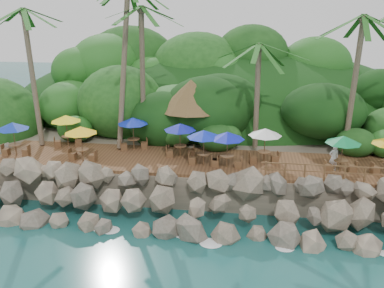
# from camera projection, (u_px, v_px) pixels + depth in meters

# --- Properties ---
(ground) EXTENTS (140.00, 140.00, 0.00)m
(ground) POSITION_uv_depth(u_px,v_px,m) (176.00, 239.00, 22.35)
(ground) COLOR #19514F
(ground) RESTS_ON ground
(land_base) EXTENTS (32.00, 25.20, 2.10)m
(land_base) POSITION_uv_depth(u_px,v_px,m) (208.00, 134.00, 37.08)
(land_base) COLOR gray
(land_base) RESTS_ON ground
(jungle_hill) EXTENTS (44.80, 28.00, 15.40)m
(jungle_hill) POSITION_uv_depth(u_px,v_px,m) (215.00, 124.00, 44.47)
(jungle_hill) COLOR #143811
(jungle_hill) RESTS_ON ground
(seawall) EXTENTS (29.00, 4.00, 2.30)m
(seawall) POSITION_uv_depth(u_px,v_px,m) (182.00, 203.00, 23.87)
(seawall) COLOR gray
(seawall) RESTS_ON ground
(terrace) EXTENTS (26.00, 5.00, 0.20)m
(terrace) POSITION_uv_depth(u_px,v_px,m) (192.00, 161.00, 27.31)
(terrace) COLOR brown
(terrace) RESTS_ON land_base
(jungle_foliage) EXTENTS (44.00, 16.00, 12.00)m
(jungle_foliage) POSITION_uv_depth(u_px,v_px,m) (206.00, 149.00, 36.47)
(jungle_foliage) COLOR #143811
(jungle_foliage) RESTS_ON ground
(foam_line) EXTENTS (25.20, 0.80, 0.06)m
(foam_line) POSITION_uv_depth(u_px,v_px,m) (177.00, 236.00, 22.62)
(foam_line) COLOR white
(foam_line) RESTS_ON ground
(palms) EXTENTS (30.57, 7.48, 12.34)m
(palms) POSITION_uv_depth(u_px,v_px,m) (215.00, 10.00, 26.81)
(palms) COLOR brown
(palms) RESTS_ON ground
(palapa) EXTENTS (4.74, 4.74, 4.60)m
(palapa) POSITION_uv_depth(u_px,v_px,m) (191.00, 95.00, 30.03)
(palapa) COLOR brown
(palapa) RESTS_ON ground
(dining_clusters) EXTENTS (25.71, 4.75, 2.29)m
(dining_clusters) POSITION_uv_depth(u_px,v_px,m) (185.00, 132.00, 26.64)
(dining_clusters) COLOR brown
(dining_clusters) RESTS_ON terrace
(railing) EXTENTS (7.20, 0.10, 1.00)m
(railing) POSITION_uv_depth(u_px,v_px,m) (325.00, 171.00, 23.83)
(railing) COLOR brown
(railing) RESTS_ON terrace
(waiter) EXTENTS (0.69, 0.54, 1.65)m
(waiter) POSITION_uv_depth(u_px,v_px,m) (334.00, 158.00, 25.29)
(waiter) COLOR white
(waiter) RESTS_ON terrace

